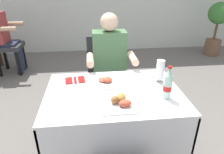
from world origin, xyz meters
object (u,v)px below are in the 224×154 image
plate_far_diner (107,81)px  potted_plant_corner (217,23)px  plate_near_camera (120,102)px  napkin_cutlery_set (75,80)px  main_dining_table (113,111)px  seated_diner_far (110,65)px  beer_glass_left (160,71)px  chair_far_diner_seat (106,74)px  cola_bottle_primary (168,85)px  background_chair_right (2,43)px  background_patron (3,34)px

plate_far_diner → potted_plant_corner: size_ratio=0.20×
plate_near_camera → napkin_cutlery_set: (-0.33, 0.42, -0.02)m
main_dining_table → plate_far_diner: 0.25m
main_dining_table → seated_diner_far: seated_diner_far is taller
main_dining_table → potted_plant_corner: bearing=47.0°
beer_glass_left → potted_plant_corner: bearing=50.6°
chair_far_diner_seat → cola_bottle_primary: (0.38, -0.92, 0.32)m
background_chair_right → background_patron: 0.16m
seated_diner_far → beer_glass_left: seated_diner_far is taller
plate_far_diner → background_chair_right: background_chair_right is taller
beer_glass_left → potted_plant_corner: (2.17, 2.64, -0.16)m
background_chair_right → background_patron: (0.05, 0.00, 0.16)m
cola_bottle_primary → beer_glass_left: bearing=83.5°
chair_far_diner_seat → plate_far_diner: 0.66m
chair_far_diner_seat → potted_plant_corner: (2.58, 1.99, 0.15)m
beer_glass_left → cola_bottle_primary: bearing=-96.5°
plate_far_diner → plate_near_camera: bearing=-79.7°
napkin_cutlery_set → background_patron: size_ratio=0.15×
seated_diner_far → potted_plant_corner: bearing=39.6°
plate_far_diner → background_patron: bearing=127.2°
main_dining_table → chair_far_diner_seat: (0.00, 0.78, -0.02)m
seated_diner_far → cola_bottle_primary: size_ratio=4.89×
main_dining_table → napkin_cutlery_set: bearing=143.6°
seated_diner_far → beer_glass_left: size_ratio=6.36×
beer_glass_left → background_patron: 2.95m
chair_far_diner_seat → seated_diner_far: seated_diner_far is taller
plate_near_camera → beer_glass_left: (0.39, 0.32, 0.08)m
plate_far_diner → background_chair_right: (-1.64, 2.10, -0.22)m
cola_bottle_primary → potted_plant_corner: bearing=52.9°
napkin_cutlery_set → potted_plant_corner: size_ratio=0.17×
napkin_cutlery_set → background_chair_right: 2.45m
plate_near_camera → cola_bottle_primary: size_ratio=0.95×
background_chair_right → potted_plant_corner: bearing=6.9°
seated_diner_far → beer_glass_left: 0.68m
cola_bottle_primary → background_chair_right: bearing=130.9°
seated_diner_far → plate_far_diner: size_ratio=5.40×
chair_far_diner_seat → cola_bottle_primary: bearing=-67.3°
background_chair_right → beer_glass_left: bearing=-45.4°
seated_diner_far → napkin_cutlery_set: size_ratio=6.47×
background_patron → potted_plant_corner: background_patron is taller
cola_bottle_primary → background_patron: 3.13m
plate_near_camera → potted_plant_corner: size_ratio=0.21×
plate_near_camera → plate_far_diner: size_ratio=1.05×
seated_diner_far → background_patron: size_ratio=1.00×
plate_near_camera → cola_bottle_primary: (0.36, 0.06, 0.09)m
plate_near_camera → beer_glass_left: bearing=39.2°
chair_far_diner_seat → beer_glass_left: (0.41, -0.65, 0.31)m
plate_far_diner → napkin_cutlery_set: bearing=163.6°
beer_glass_left → background_chair_right: size_ratio=0.20×
napkin_cutlery_set → plate_near_camera: bearing=-51.8°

